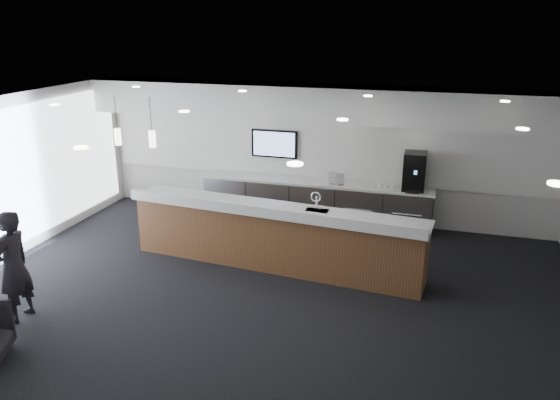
% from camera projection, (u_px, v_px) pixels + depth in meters
% --- Properties ---
extents(ground, '(10.00, 10.00, 0.00)m').
position_uv_depth(ground, '(262.00, 299.00, 8.78)').
color(ground, black).
rests_on(ground, ground).
extents(ceiling, '(10.00, 8.00, 0.02)m').
position_uv_depth(ceiling, '(260.00, 113.00, 7.82)').
color(ceiling, black).
rests_on(ceiling, back_wall).
extents(back_wall, '(10.00, 0.02, 3.00)m').
position_uv_depth(back_wall, '(319.00, 152.00, 11.93)').
color(back_wall, beige).
rests_on(back_wall, ground).
extents(soffit_bulkhead, '(10.00, 0.90, 0.70)m').
position_uv_depth(soffit_bulkhead, '(316.00, 103.00, 11.16)').
color(soffit_bulkhead, silver).
rests_on(soffit_bulkhead, back_wall).
extents(alcove_panel, '(9.80, 0.06, 1.40)m').
position_uv_depth(alcove_panel, '(319.00, 148.00, 11.87)').
color(alcove_panel, silver).
rests_on(alcove_panel, back_wall).
extents(back_credenza, '(5.06, 0.66, 0.95)m').
position_uv_depth(back_credenza, '(315.00, 202.00, 11.93)').
color(back_credenza, gray).
rests_on(back_credenza, ground).
extents(wall_tv, '(1.05, 0.08, 0.62)m').
position_uv_depth(wall_tv, '(274.00, 144.00, 12.07)').
color(wall_tv, black).
rests_on(wall_tv, back_wall).
extents(pendant_left, '(0.12, 0.12, 0.30)m').
position_uv_depth(pendant_left, '(144.00, 142.00, 9.44)').
color(pendant_left, '#FFEBC6').
rests_on(pendant_left, ceiling).
extents(pendant_right, '(0.12, 0.12, 0.30)m').
position_uv_depth(pendant_right, '(109.00, 140.00, 9.63)').
color(pendant_right, '#FFEBC6').
rests_on(pendant_right, ceiling).
extents(ceiling_can_lights, '(7.00, 5.00, 0.02)m').
position_uv_depth(ceiling_can_lights, '(260.00, 115.00, 7.83)').
color(ceiling_can_lights, white).
rests_on(ceiling_can_lights, ceiling).
extents(service_counter, '(5.48, 1.38, 1.49)m').
position_uv_depth(service_counter, '(275.00, 236.00, 9.80)').
color(service_counter, '#54341C').
rests_on(service_counter, ground).
extents(coffee_machine, '(0.45, 0.58, 0.78)m').
position_uv_depth(coffee_machine, '(414.00, 171.00, 11.09)').
color(coffee_machine, black).
rests_on(coffee_machine, back_credenza).
extents(info_sign_left, '(0.18, 0.08, 0.25)m').
position_uv_depth(info_sign_left, '(340.00, 179.00, 11.47)').
color(info_sign_left, silver).
rests_on(info_sign_left, back_credenza).
extents(info_sign_right, '(0.20, 0.05, 0.27)m').
position_uv_depth(info_sign_right, '(333.00, 178.00, 11.53)').
color(info_sign_right, silver).
rests_on(info_sign_right, back_credenza).
extents(lounge_guest, '(0.41, 0.62, 1.70)m').
position_uv_depth(lounge_guest, '(13.00, 267.00, 7.96)').
color(lounge_guest, black).
rests_on(lounge_guest, ground).
extents(cup_0, '(0.09, 0.09, 0.09)m').
position_uv_depth(cup_0, '(393.00, 187.00, 11.23)').
color(cup_0, white).
rests_on(cup_0, back_credenza).
extents(cup_1, '(0.13, 0.13, 0.09)m').
position_uv_depth(cup_1, '(386.00, 186.00, 11.26)').
color(cup_1, white).
rests_on(cup_1, back_credenza).
extents(cup_2, '(0.11, 0.11, 0.09)m').
position_uv_depth(cup_2, '(380.00, 186.00, 11.30)').
color(cup_2, white).
rests_on(cup_2, back_credenza).
extents(cup_3, '(0.12, 0.12, 0.09)m').
position_uv_depth(cup_3, '(373.00, 185.00, 11.34)').
color(cup_3, white).
rests_on(cup_3, back_credenza).
extents(cup_4, '(0.13, 0.13, 0.09)m').
position_uv_depth(cup_4, '(366.00, 185.00, 11.38)').
color(cup_4, white).
rests_on(cup_4, back_credenza).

